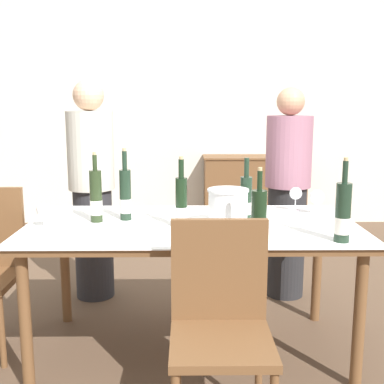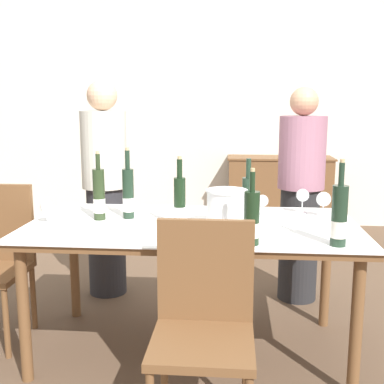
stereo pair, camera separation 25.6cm
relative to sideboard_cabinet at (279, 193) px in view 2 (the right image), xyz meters
name	(u,v)px [view 2 (the right image)]	position (x,y,z in m)	size (l,w,h in m)	color
ground_plane	(192,349)	(-0.75, -2.86, -0.42)	(12.00, 12.00, 0.00)	brown
back_wall	(215,106)	(-0.75, 0.29, 0.98)	(8.00, 0.10, 2.80)	silver
sideboard_cabinet	(279,193)	(0.00, 0.00, 0.00)	(1.18, 0.46, 0.84)	brown
dining_table	(192,235)	(-0.75, -2.86, 0.27)	(1.85, 0.98, 0.76)	brown
ice_bucket	(227,208)	(-0.55, -2.94, 0.45)	(0.22, 0.22, 0.21)	white
wine_bottle_0	(128,194)	(-1.13, -2.76, 0.48)	(0.07, 0.07, 0.41)	#1E3323
wine_bottle_1	(252,219)	(-0.43, -3.24, 0.46)	(0.08, 0.08, 0.37)	black
wine_bottle_2	(248,200)	(-0.44, -2.78, 0.47)	(0.07, 0.07, 0.36)	#1E3323
wine_bottle_3	(180,203)	(-0.81, -2.95, 0.48)	(0.06, 0.06, 0.39)	black
wine_bottle_4	(99,196)	(-1.29, -2.81, 0.48)	(0.07, 0.07, 0.40)	#28381E
wine_bottle_5	(339,217)	(-0.02, -3.23, 0.48)	(0.08, 0.08, 0.41)	#1E3323
wine_glass_0	(324,200)	(0.01, -2.63, 0.45)	(0.09, 0.09, 0.15)	white
wine_glass_1	(254,217)	(-0.41, -3.10, 0.44)	(0.07, 0.07, 0.14)	white
wine_glass_2	(303,196)	(-0.10, -2.55, 0.45)	(0.08, 0.08, 0.15)	white
wine_glass_3	(47,208)	(-1.56, -2.93, 0.43)	(0.07, 0.07, 0.13)	white
wine_glass_4	(262,202)	(-0.35, -2.70, 0.44)	(0.07, 0.07, 0.14)	white
chair_near_front	(204,317)	(-0.64, -3.58, 0.12)	(0.42, 0.42, 0.93)	brown
person_host	(105,190)	(-1.47, -2.04, 0.38)	(0.33, 0.33, 1.59)	#2D2D33
person_guest_left	(300,197)	(-0.04, -2.03, 0.35)	(0.33, 0.33, 1.54)	#262628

